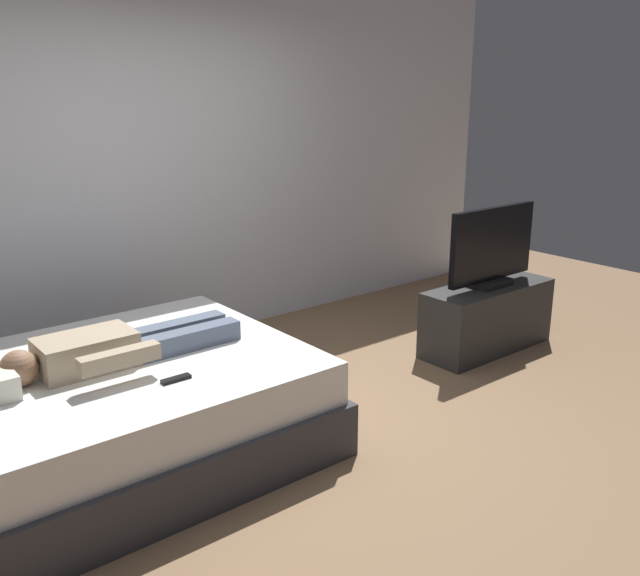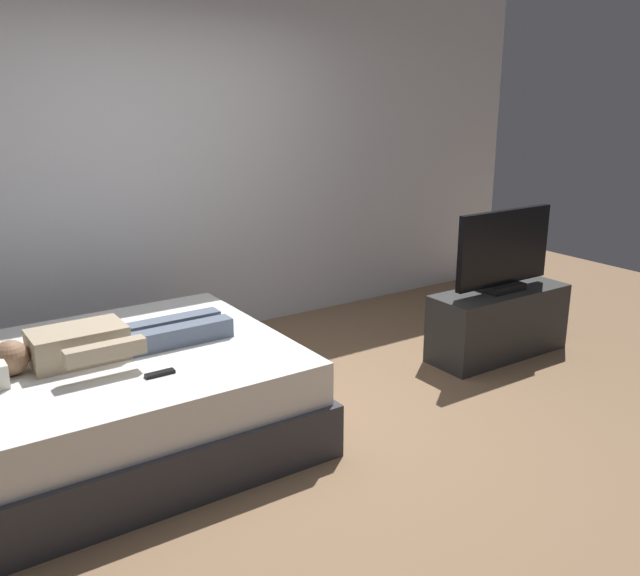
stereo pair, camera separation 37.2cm
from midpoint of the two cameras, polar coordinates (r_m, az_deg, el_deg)
The scene contains 7 objects.
ground_plane at distance 4.01m, azimuth 0.60°, elevation -12.39°, with size 10.00×10.00×0.00m, color #8C6B4C.
back_wall at distance 5.42m, azimuth -7.66°, elevation 10.64°, with size 6.40×0.10×2.80m, color silver.
bed at distance 3.93m, azimuth -14.86°, elevation -9.32°, with size 2.06×1.62×0.54m.
person at distance 3.79m, azimuth -14.82°, elevation -4.38°, with size 1.26×0.46×0.18m.
remote at distance 3.52m, azimuth -10.16°, elevation -7.03°, with size 0.15×0.04×0.02m, color black.
tv_stand at distance 5.30m, azimuth 16.50°, elevation -2.78°, with size 1.10×0.40×0.50m, color #2D2D2D.
tv at distance 5.16m, azimuth 16.98°, elevation 2.84°, with size 0.88×0.20×0.59m.
Camera 2 is at (-1.85, -3.00, 1.93)m, focal length 38.68 mm.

